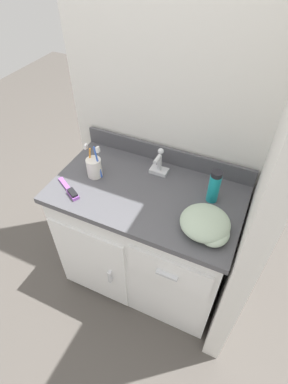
{
  "coord_description": "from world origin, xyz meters",
  "views": [
    {
      "loc": [
        0.41,
        -0.93,
        1.72
      ],
      "look_at": [
        0.0,
        -0.03,
        0.76
      ],
      "focal_mm": 28.0,
      "sensor_mm": 36.0,
      "label": 1
    }
  ],
  "objects_px": {
    "toothbrush_cup": "(94,167)",
    "hairbrush": "(70,191)",
    "shaving_cream_can": "(214,187)",
    "hand_towel": "(207,225)"
  },
  "relations": [
    {
      "from": "toothbrush_cup",
      "to": "hairbrush",
      "type": "bearing_deg",
      "value": -104.65
    },
    {
      "from": "toothbrush_cup",
      "to": "hairbrush",
      "type": "height_order",
      "value": "toothbrush_cup"
    },
    {
      "from": "shaving_cream_can",
      "to": "hairbrush",
      "type": "relative_size",
      "value": 0.98
    },
    {
      "from": "hand_towel",
      "to": "shaving_cream_can",
      "type": "bearing_deg",
      "value": 98.61
    },
    {
      "from": "toothbrush_cup",
      "to": "shaving_cream_can",
      "type": "distance_m",
      "value": 0.58
    },
    {
      "from": "toothbrush_cup",
      "to": "hairbrush",
      "type": "distance_m",
      "value": 0.17
    },
    {
      "from": "toothbrush_cup",
      "to": "hairbrush",
      "type": "xyz_separation_m",
      "value": [
        -0.04,
        -0.16,
        -0.04
      ]
    },
    {
      "from": "hairbrush",
      "to": "hand_towel",
      "type": "bearing_deg",
      "value": 34.08
    },
    {
      "from": "toothbrush_cup",
      "to": "shaving_cream_can",
      "type": "height_order",
      "value": "toothbrush_cup"
    },
    {
      "from": "hand_towel",
      "to": "hairbrush",
      "type": "bearing_deg",
      "value": -175.87
    }
  ]
}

